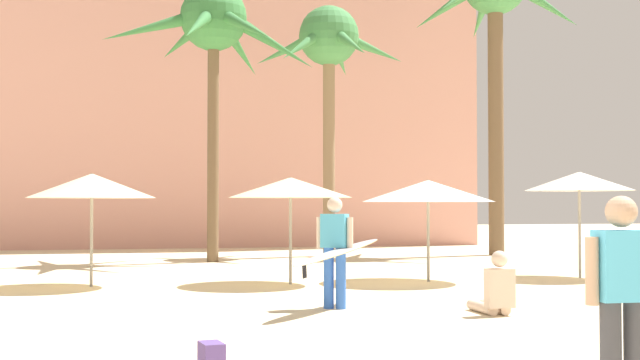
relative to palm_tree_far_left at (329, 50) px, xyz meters
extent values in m
cube|color=#DB9989|center=(-1.87, 11.44, 2.70)|extent=(18.84, 11.13, 18.46)
cylinder|color=#896B4C|center=(-0.01, 0.00, -3.04)|extent=(0.38, 0.38, 6.97)
sphere|color=#428447|center=(-0.01, 0.00, 0.44)|extent=(1.90, 1.90, 1.90)
cone|color=#428447|center=(1.49, 0.18, 0.10)|extent=(2.24, 0.68, 1.08)
cone|color=#428447|center=(0.67, 1.31, 0.00)|extent=(1.36, 2.11, 1.27)
cone|color=#428447|center=(-1.24, 0.85, 0.07)|extent=(2.04, 1.59, 1.14)
cone|color=#428447|center=(-1.07, -0.95, -0.09)|extent=(1.85, 1.72, 1.42)
cone|color=#428447|center=(0.29, -1.42, -0.03)|extent=(0.85, 2.18, 1.33)
cylinder|color=brown|center=(5.38, -0.66, -2.12)|extent=(0.49, 0.49, 8.82)
cone|color=#428447|center=(7.01, -0.86, 1.62)|extent=(2.51, 0.77, 1.75)
cone|color=#428447|center=(5.63, 0.99, 1.67)|extent=(0.84, 2.55, 1.66)
cone|color=#428447|center=(4.20, 0.56, 1.71)|extent=(2.10, 2.15, 1.59)
cylinder|color=brown|center=(-3.86, -2.00, -3.06)|extent=(0.32, 0.32, 6.93)
sphere|color=#387A3D|center=(-3.86, -2.00, 0.40)|extent=(1.90, 1.90, 1.90)
cone|color=#387A3D|center=(-2.24, -2.30, -0.30)|extent=(2.59, 0.88, 1.77)
cone|color=#387A3D|center=(-2.94, -0.57, -0.21)|extent=(1.78, 2.44, 1.59)
cone|color=#387A3D|center=(-4.59, -0.36, 0.04)|extent=(1.49, 2.68, 1.12)
cone|color=#387A3D|center=(-5.63, -2.21, -0.02)|extent=(2.76, 0.74, 1.23)
cone|color=#387A3D|center=(-4.42, -3.63, -0.15)|extent=(1.26, 2.66, 1.49)
cone|color=#387A3D|center=(-3.21, -3.61, -0.12)|extent=(1.40, 2.65, 1.43)
cylinder|color=gray|center=(-3.02, -9.14, -5.44)|extent=(0.06, 0.06, 2.17)
cone|color=beige|center=(-3.02, -9.14, -4.57)|extent=(2.54, 2.54, 0.41)
cylinder|color=gray|center=(-6.94, -8.83, -5.41)|extent=(0.06, 0.06, 2.23)
cone|color=beige|center=(-6.94, -8.83, -4.54)|extent=(2.50, 2.50, 0.48)
cylinder|color=gray|center=(3.50, -9.08, -5.36)|extent=(0.06, 0.06, 2.34)
cone|color=beige|center=(3.50, -9.08, -4.39)|extent=(2.38, 2.38, 0.42)
cylinder|color=gray|center=(-0.11, -9.26, -5.46)|extent=(0.06, 0.06, 2.13)
cone|color=white|center=(-0.11, -9.26, -4.63)|extent=(2.79, 2.79, 0.46)
cylinder|color=beige|center=(-1.12, -14.31, -6.45)|extent=(0.16, 0.82, 0.16)
cylinder|color=beige|center=(-0.92, -14.31, -6.45)|extent=(0.16, 0.82, 0.16)
cube|color=beige|center=(-1.02, -14.72, -6.13)|extent=(0.40, 0.22, 0.56)
sphere|color=beige|center=(-1.02, -14.72, -5.70)|extent=(0.24, 0.24, 0.24)
cylinder|color=blue|center=(-3.23, -13.29, -6.05)|extent=(0.22, 0.22, 0.95)
cylinder|color=blue|center=(-3.06, -13.40, -6.05)|extent=(0.22, 0.22, 0.95)
cube|color=#4CB2DB|center=(-3.14, -13.35, -5.32)|extent=(0.45, 0.41, 0.52)
sphere|color=beige|center=(-3.14, -13.35, -4.92)|extent=(0.33, 0.33, 0.24)
cylinder|color=beige|center=(-3.35, -13.21, -5.36)|extent=(0.14, 0.14, 0.49)
cylinder|color=beige|center=(-2.94, -13.49, -5.36)|extent=(0.14, 0.14, 0.49)
ellipsoid|color=#B2B2B7|center=(-3.14, -13.65, -5.63)|extent=(2.09, 2.45, 0.33)
ellipsoid|color=#A78734|center=(-3.14, -13.65, -5.63)|extent=(2.12, 2.47, 0.30)
cube|color=black|center=(-3.87, -14.54, -5.85)|extent=(0.09, 0.10, 0.19)
cylinder|color=#3D3D42|center=(-2.78, -20.46, -6.09)|extent=(0.16, 0.16, 0.88)
cylinder|color=#3D3D42|center=(-2.58, -20.46, -6.09)|extent=(0.16, 0.16, 0.88)
cube|color=#4CB2DB|center=(-2.68, -20.46, -5.38)|extent=(0.40, 0.22, 0.54)
sphere|color=tan|center=(-2.68, -20.46, -4.97)|extent=(0.24, 0.24, 0.24)
cylinder|color=tan|center=(-2.93, -20.46, -5.42)|extent=(0.10, 0.10, 0.51)
camera|label=1|loc=(-6.36, -26.28, -4.92)|focal=48.25mm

